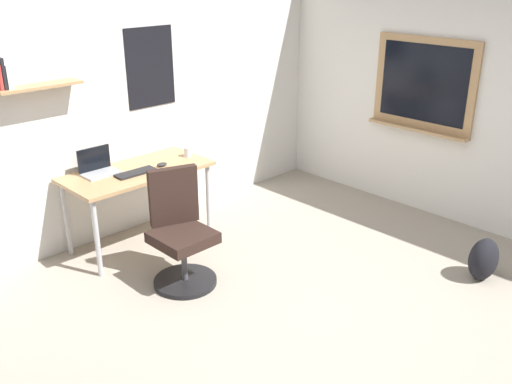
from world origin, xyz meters
TOP-DOWN VIEW (x-y plane):
  - ground_plane at (0.00, 0.00)m, footprint 5.20×5.20m
  - wall_back at (-0.00, 2.45)m, footprint 5.00×0.30m
  - wall_right at (2.45, 0.03)m, footprint 0.22×5.00m
  - desk at (-0.16, 2.05)m, footprint 1.32×0.65m
  - office_chair at (-0.31, 1.24)m, footprint 0.53×0.55m
  - laptop at (-0.46, 2.20)m, footprint 0.31×0.21m
  - keyboard at (-0.23, 1.96)m, footprint 0.37×0.13m
  - computer_mouse at (0.05, 1.96)m, footprint 0.10×0.06m
  - coffee_mug at (0.39, 2.01)m, footprint 0.08×0.08m
  - backpack at (1.50, -0.49)m, footprint 0.32×0.22m

SIDE VIEW (x-z plane):
  - ground_plane at x=0.00m, z-range 0.00..0.00m
  - backpack at x=1.50m, z-range 0.00..0.36m
  - office_chair at x=-0.31m, z-range -0.07..0.88m
  - desk at x=-0.16m, z-range 0.29..1.02m
  - keyboard at x=-0.23m, z-range 0.73..0.75m
  - computer_mouse at x=0.05m, z-range 0.73..0.77m
  - coffee_mug at x=0.39m, z-range 0.73..0.83m
  - laptop at x=-0.46m, z-range 0.67..0.90m
  - wall_right at x=2.45m, z-range 0.00..2.60m
  - wall_back at x=0.00m, z-range 0.00..2.60m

